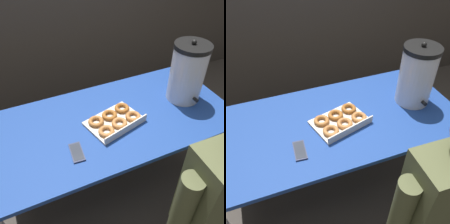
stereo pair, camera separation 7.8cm
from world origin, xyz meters
TOP-DOWN VIEW (x-y plane):
  - ground_plane at (0.00, 0.00)m, footprint 12.00×12.00m
  - folding_table at (0.00, 0.00)m, footprint 1.58×0.77m
  - donut_box at (0.00, -0.04)m, footprint 0.38×0.31m
  - coffee_urn at (0.55, 0.01)m, footprint 0.23×0.26m
  - cell_phone at (-0.29, -0.17)m, footprint 0.08×0.14m
  - person_seated at (0.31, -0.69)m, footprint 0.62×0.26m

SIDE VIEW (x-z plane):
  - ground_plane at x=0.00m, z-range 0.00..0.00m
  - person_seated at x=0.31m, z-range -0.03..1.22m
  - folding_table at x=0.00m, z-range 0.32..1.03m
  - cell_phone at x=-0.29m, z-range 0.72..0.73m
  - donut_box at x=0.00m, z-range 0.71..0.76m
  - coffee_urn at x=0.55m, z-range 0.70..1.13m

